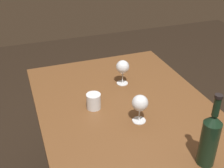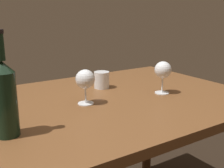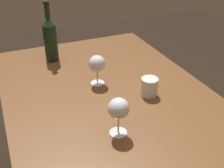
% 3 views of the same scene
% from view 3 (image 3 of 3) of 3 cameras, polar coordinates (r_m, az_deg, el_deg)
% --- Properties ---
extents(dining_table, '(1.30, 0.90, 0.74)m').
position_cam_3_polar(dining_table, '(1.33, -0.78, -5.09)').
color(dining_table, brown).
rests_on(dining_table, ground).
extents(wine_glass_left, '(0.08, 0.08, 0.15)m').
position_cam_3_polar(wine_glass_left, '(1.00, 1.32, -5.08)').
color(wine_glass_left, white).
rests_on(wine_glass_left, dining_table).
extents(wine_glass_right, '(0.08, 0.08, 0.14)m').
position_cam_3_polar(wine_glass_right, '(1.31, -3.02, 3.95)').
color(wine_glass_right, white).
rests_on(wine_glass_right, dining_table).
extents(wine_bottle, '(0.07, 0.07, 0.32)m').
position_cam_3_polar(wine_bottle, '(1.57, -12.26, 8.90)').
color(wine_bottle, black).
rests_on(wine_bottle, dining_table).
extents(water_tumbler, '(0.08, 0.08, 0.08)m').
position_cam_3_polar(water_tumbler, '(1.26, 7.47, -0.68)').
color(water_tumbler, white).
rests_on(water_tumbler, dining_table).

